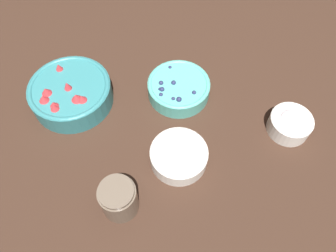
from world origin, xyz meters
TOP-DOWN VIEW (x-y plane):
  - ground_plane at (0.00, 0.00)m, footprint 4.00×4.00m
  - bowl_strawberries at (0.23, -0.20)m, footprint 0.23×0.23m
  - bowl_blueberries at (-0.04, -0.06)m, footprint 0.18×0.18m
  - bowl_bananas at (0.07, 0.12)m, footprint 0.15×0.15m
  - bowl_cream at (-0.23, 0.19)m, footprint 0.11×0.11m
  - jar_chocolate at (0.25, 0.15)m, footprint 0.09×0.09m

SIDE VIEW (x-z plane):
  - ground_plane at x=0.00m, z-range 0.00..0.00m
  - bowl_bananas at x=0.07m, z-range 0.00..0.05m
  - bowl_blueberries at x=-0.04m, z-range 0.00..0.06m
  - bowl_cream at x=-0.23m, z-range 0.00..0.06m
  - bowl_strawberries at x=0.23m, z-range 0.00..0.08m
  - jar_chocolate at x=0.25m, z-range 0.00..0.10m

